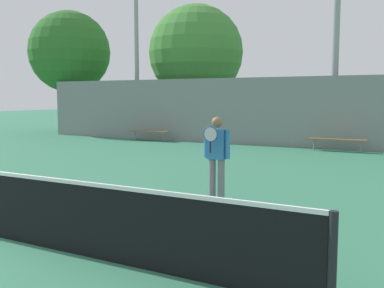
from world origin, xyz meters
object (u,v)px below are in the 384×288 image
at_px(tree_green_tall, 196,53).
at_px(bench_courtside_far, 149,132).
at_px(bench_courtside_near, 337,140).
at_px(tree_dark_dense, 70,52).
at_px(tennis_player, 217,154).
at_px(light_pole_center_back, 136,29).

bearing_deg(tree_green_tall, bench_courtside_far, -91.14).
height_order(bench_courtside_near, tree_dark_dense, tree_dark_dense).
xyz_separation_m(bench_courtside_far, tree_dark_dense, (-7.09, 2.29, 4.23)).
xyz_separation_m(bench_courtside_near, tree_green_tall, (-8.54, 4.52, 4.07)).
height_order(tennis_player, light_pole_center_back, light_pole_center_back).
distance_m(bench_courtside_near, light_pole_center_back, 11.57).
bearing_deg(tennis_player, tree_dark_dense, 142.66).
relative_size(bench_courtside_far, tree_green_tall, 0.29).
height_order(bench_courtside_near, tree_green_tall, tree_green_tall).
relative_size(tennis_player, bench_courtside_near, 0.78).
bearing_deg(bench_courtside_near, tree_green_tall, 152.13).
height_order(bench_courtside_far, tree_dark_dense, tree_dark_dense).
distance_m(bench_courtside_near, tree_green_tall, 10.48).
xyz_separation_m(bench_courtside_near, tree_dark_dense, (-15.72, 2.29, 4.23)).
distance_m(tree_green_tall, tree_dark_dense, 7.52).
height_order(tennis_player, tree_dark_dense, tree_dark_dense).
bearing_deg(bench_courtside_far, tree_dark_dense, 162.10).
distance_m(bench_courtside_far, tree_green_tall, 6.08).
bearing_deg(bench_courtside_near, tennis_player, -92.79).
height_order(bench_courtside_far, tree_green_tall, tree_green_tall).
bearing_deg(tree_green_tall, light_pole_center_back, -119.29).
bearing_deg(light_pole_center_back, tree_dark_dense, 170.47).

